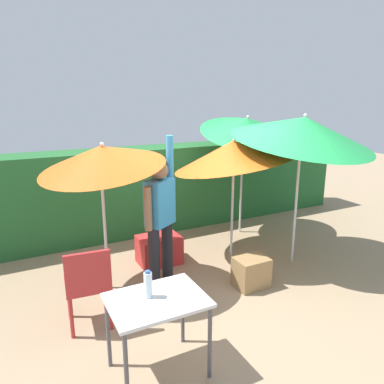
% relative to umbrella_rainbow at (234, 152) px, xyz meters
% --- Properties ---
extents(ground_plane, '(24.00, 24.00, 0.00)m').
position_rel_umbrella_rainbow_xyz_m(ground_plane, '(-0.70, -0.38, -1.58)').
color(ground_plane, '#9E8466').
extents(hedge_row, '(8.00, 0.70, 1.49)m').
position_rel_umbrella_rainbow_xyz_m(hedge_row, '(-0.70, 1.65, -0.84)').
color(hedge_row, '#23602D').
rests_on(hedge_row, ground_plane).
extents(umbrella_rainbow, '(1.81, 1.78, 1.95)m').
position_rel_umbrella_rainbow_xyz_m(umbrella_rainbow, '(0.00, 0.00, 0.00)').
color(umbrella_rainbow, silver).
rests_on(umbrella_rainbow, ground_plane).
extents(umbrella_orange, '(1.52, 1.50, 2.25)m').
position_rel_umbrella_rainbow_xyz_m(umbrella_orange, '(0.73, 0.76, 0.28)').
color(umbrella_orange, silver).
rests_on(umbrella_orange, ground_plane).
extents(umbrella_yellow, '(1.49, 1.47, 1.95)m').
position_rel_umbrella_rainbow_xyz_m(umbrella_yellow, '(-1.88, -0.11, 0.08)').
color(umbrella_yellow, silver).
rests_on(umbrella_yellow, ground_plane).
extents(umbrella_navy, '(1.93, 1.94, 2.26)m').
position_rel_umbrella_rainbow_xyz_m(umbrella_navy, '(0.72, -0.55, 0.33)').
color(umbrella_navy, silver).
rests_on(umbrella_navy, ground_plane).
extents(person_vendor, '(0.51, 0.38, 1.88)m').
position_rel_umbrella_rainbow_xyz_m(person_vendor, '(-1.27, -0.34, -0.64)').
color(person_vendor, black).
rests_on(person_vendor, ground_plane).
extents(chair_plastic, '(0.48, 0.48, 0.89)m').
position_rel_umbrella_rainbow_xyz_m(chair_plastic, '(-2.26, -0.80, -1.07)').
color(chair_plastic, '#B72D2D').
rests_on(chair_plastic, ground_plane).
extents(cooler_box, '(0.59, 0.44, 0.40)m').
position_rel_umbrella_rainbow_xyz_m(cooler_box, '(-1.05, 0.28, -1.38)').
color(cooler_box, red).
rests_on(cooler_box, ground_plane).
extents(crate_cardboard, '(0.41, 0.31, 0.38)m').
position_rel_umbrella_rainbow_xyz_m(crate_cardboard, '(-0.28, -0.88, -1.39)').
color(crate_cardboard, '#9E7A4C').
rests_on(crate_cardboard, ground_plane).
extents(folding_table, '(0.80, 0.60, 0.71)m').
position_rel_umbrella_rainbow_xyz_m(folding_table, '(-1.87, -1.71, -0.95)').
color(folding_table, '#4C4C51').
rests_on(folding_table, ground_plane).
extents(bottle_water, '(0.07, 0.07, 0.24)m').
position_rel_umbrella_rainbow_xyz_m(bottle_water, '(-1.93, -1.66, -0.75)').
color(bottle_water, silver).
rests_on(bottle_water, folding_table).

